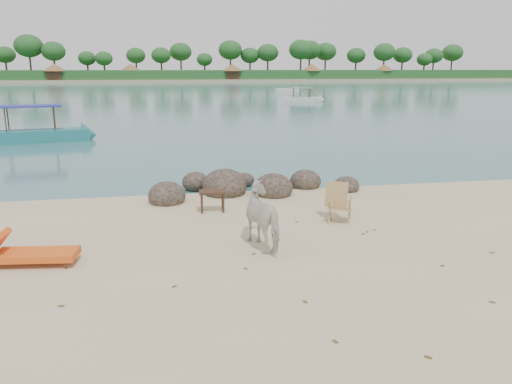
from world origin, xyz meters
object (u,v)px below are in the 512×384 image
(lounge_chair, at_px, (36,252))
(deck_chair, at_px, (340,205))
(boulders, at_px, (243,187))
(boat_near, at_px, (30,111))
(cow, at_px, (267,218))
(side_table, at_px, (212,202))

(lounge_chair, xyz_separation_m, deck_chair, (6.58, 1.53, 0.18))
(boulders, height_order, boat_near, boat_near)
(boulders, relative_size, boat_near, 1.01)
(cow, bearing_deg, deck_chair, -163.47)
(lounge_chair, distance_m, boat_near, 18.22)
(cow, distance_m, deck_chair, 2.48)
(boat_near, bearing_deg, side_table, -72.08)
(deck_chair, height_order, boat_near, boat_near)
(deck_chair, bearing_deg, side_table, -179.28)
(cow, xyz_separation_m, lounge_chair, (-4.50, -0.19, -0.37))
(boulders, height_order, cow, cow)
(boulders, height_order, deck_chair, deck_chair)
(cow, height_order, lounge_chair, cow)
(boulders, bearing_deg, cow, -92.89)
(boulders, distance_m, side_table, 2.14)
(lounge_chair, distance_m, deck_chair, 6.75)
(side_table, xyz_separation_m, deck_chair, (2.94, -1.46, 0.19))
(lounge_chair, relative_size, deck_chair, 2.03)
(cow, relative_size, boat_near, 0.25)
(boulders, bearing_deg, lounge_chair, -134.47)
(deck_chair, xyz_separation_m, boat_near, (-10.75, 16.17, 1.05))
(deck_chair, bearing_deg, boulders, 146.34)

